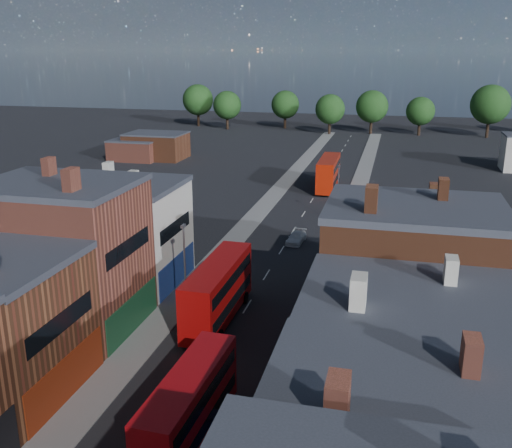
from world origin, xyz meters
The scene contains 10 objects.
pavement_west centered at (-6.50, 50.00, 0.06)m, with size 3.00×200.00×0.12m, color gray.
pavement_east centered at (6.50, 50.00, 0.06)m, with size 3.00×200.00×0.12m, color gray.
lamp_post_2 centered at (-5.20, 30.00, 4.70)m, with size 0.25×0.70×8.12m.
lamp_post_3 centered at (5.20, 60.00, 4.70)m, with size 0.25×0.70×8.12m.
bus_0 centered at (-1.77, 28.84, 2.82)m, with size 3.16×12.12×5.22m.
bus_1 centered at (1.50, 12.85, 2.47)m, with size 3.01×10.70×4.58m.
bus_2 centered at (1.50, 80.32, 2.88)m, with size 3.27×12.39×5.34m.
car_1 centered at (3.41, 13.11, 0.64)m, with size 1.37×3.91×1.29m, color navy.
car_2 centered at (-1.69, 31.17, 0.60)m, with size 1.99×4.33×1.20m, color black.
car_3 centered at (1.20, 51.13, 0.65)m, with size 1.81×4.45×1.29m, color silver.
Camera 1 is at (12.34, -14.47, 22.66)m, focal length 40.00 mm.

